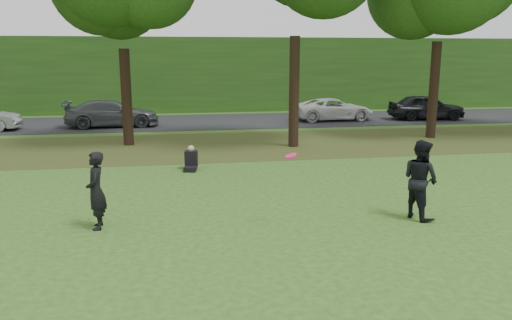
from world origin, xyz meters
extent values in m
plane|color=#2C4C17|center=(0.00, 0.00, 0.00)|extent=(120.00, 120.00, 0.00)
cube|color=#443B18|center=(0.00, 13.00, 0.01)|extent=(60.00, 7.00, 0.01)
cube|color=black|center=(0.00, 21.00, 0.01)|extent=(70.00, 7.00, 0.02)
cube|color=#1F4814|center=(0.00, 27.00, 2.50)|extent=(70.00, 3.00, 5.00)
imported|color=black|center=(-2.85, 3.04, 0.89)|extent=(0.47, 0.68, 1.77)
imported|color=black|center=(4.69, 2.52, 0.96)|extent=(0.97, 1.11, 1.92)
imported|color=#474C50|center=(-4.30, 19.68, 0.74)|extent=(5.04, 2.25, 1.44)
imported|color=silver|center=(8.43, 20.27, 0.67)|extent=(4.76, 2.34, 1.30)
imported|color=black|center=(14.06, 19.70, 0.77)|extent=(4.55, 2.15, 1.50)
cylinder|color=#FD1560|center=(1.48, 2.40, 1.66)|extent=(0.30, 0.31, 0.11)
cube|color=black|center=(-0.55, 8.43, 0.08)|extent=(0.49, 0.62, 0.16)
cube|color=black|center=(-0.50, 8.71, 0.36)|extent=(0.47, 0.41, 0.56)
sphere|color=tan|center=(-0.50, 8.71, 0.72)|extent=(0.22, 0.22, 0.22)
cylinder|color=black|center=(-3.00, 13.90, 2.06)|extent=(0.44, 0.44, 4.12)
cylinder|color=black|center=(4.00, 12.30, 2.31)|extent=(0.44, 0.44, 4.62)
cylinder|color=black|center=(11.00, 13.50, 2.23)|extent=(0.44, 0.44, 4.45)
camera|label=1|loc=(-1.12, -8.21, 3.89)|focal=35.00mm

